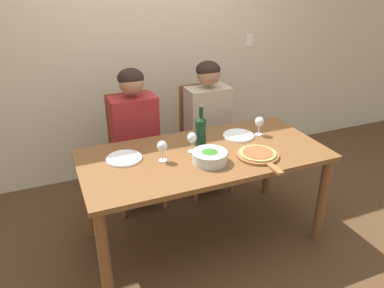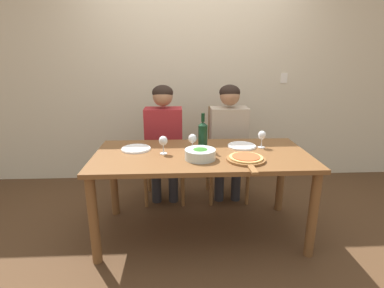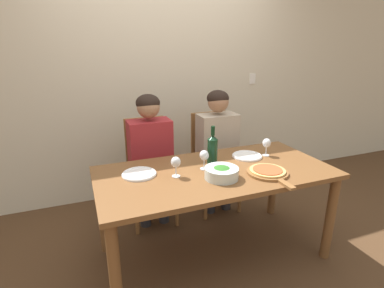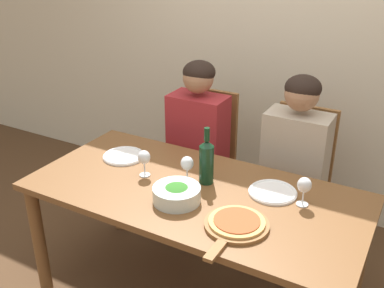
# 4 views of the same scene
# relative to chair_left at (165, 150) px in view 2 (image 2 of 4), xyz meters

# --- Properties ---
(ground_plane) EXTENTS (40.00, 40.00, 0.00)m
(ground_plane) POSITION_rel_chair_left_xyz_m (0.34, -0.76, -0.52)
(ground_plane) COLOR #4C331E
(back_wall) EXTENTS (10.00, 0.06, 2.70)m
(back_wall) POSITION_rel_chair_left_xyz_m (0.34, 0.56, 0.83)
(back_wall) COLOR beige
(back_wall) RESTS_ON ground
(dining_table) EXTENTS (1.76, 0.85, 0.74)m
(dining_table) POSITION_rel_chair_left_xyz_m (0.34, -0.76, 0.12)
(dining_table) COLOR brown
(dining_table) RESTS_ON ground
(chair_left) EXTENTS (0.42, 0.42, 0.99)m
(chair_left) POSITION_rel_chair_left_xyz_m (0.00, 0.00, 0.00)
(chair_left) COLOR brown
(chair_left) RESTS_ON ground
(chair_right) EXTENTS (0.42, 0.42, 0.99)m
(chair_right) POSITION_rel_chair_left_xyz_m (0.67, 0.00, 0.00)
(chair_right) COLOR brown
(chair_right) RESTS_ON ground
(person_woman) EXTENTS (0.47, 0.51, 1.23)m
(person_woman) POSITION_rel_chair_left_xyz_m (-0.00, -0.12, 0.22)
(person_woman) COLOR #28282D
(person_woman) RESTS_ON ground
(person_man) EXTENTS (0.47, 0.51, 1.23)m
(person_man) POSITION_rel_chair_left_xyz_m (0.67, -0.12, 0.22)
(person_man) COLOR #28282D
(person_man) RESTS_ON ground
(wine_bottle) EXTENTS (0.08, 0.08, 0.32)m
(wine_bottle) POSITION_rel_chair_left_xyz_m (0.36, -0.66, 0.34)
(wine_bottle) COLOR black
(wine_bottle) RESTS_ON dining_table
(broccoli_bowl) EXTENTS (0.24, 0.24, 0.09)m
(broccoli_bowl) POSITION_rel_chair_left_xyz_m (0.32, -0.90, 0.26)
(broccoli_bowl) COLOR silver
(broccoli_bowl) RESTS_ON dining_table
(dinner_plate_left) EXTENTS (0.25, 0.25, 0.02)m
(dinner_plate_left) POSITION_rel_chair_left_xyz_m (-0.21, -0.64, 0.23)
(dinner_plate_left) COLOR white
(dinner_plate_left) RESTS_ON dining_table
(dinner_plate_right) EXTENTS (0.25, 0.25, 0.02)m
(dinner_plate_right) POSITION_rel_chair_left_xyz_m (0.71, -0.60, 0.23)
(dinner_plate_right) COLOR white
(dinner_plate_right) RESTS_ON dining_table
(pizza_on_board) EXTENTS (0.30, 0.44, 0.04)m
(pizza_on_board) POSITION_rel_chair_left_xyz_m (0.66, -0.96, 0.23)
(pizza_on_board) COLOR brown
(pizza_on_board) RESTS_ON dining_table
(wine_glass_left) EXTENTS (0.07, 0.07, 0.15)m
(wine_glass_left) POSITION_rel_chair_left_xyz_m (0.03, -0.76, 0.32)
(wine_glass_left) COLOR silver
(wine_glass_left) RESTS_ON dining_table
(wine_glass_right) EXTENTS (0.07, 0.07, 0.15)m
(wine_glass_right) POSITION_rel_chair_left_xyz_m (0.87, -0.63, 0.32)
(wine_glass_right) COLOR silver
(wine_glass_right) RESTS_ON dining_table
(wine_glass_centre) EXTENTS (0.07, 0.07, 0.15)m
(wine_glass_centre) POSITION_rel_chair_left_xyz_m (0.27, -0.71, 0.32)
(wine_glass_centre) COLOR silver
(wine_glass_centre) RESTS_ON dining_table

